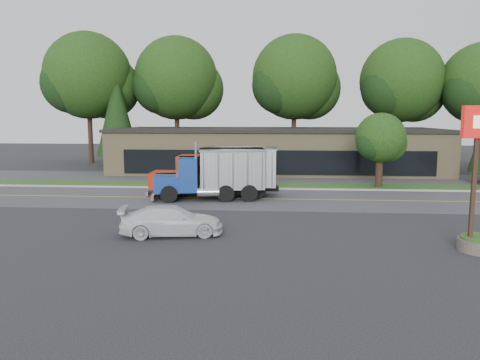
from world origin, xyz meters
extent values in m
plane|color=#36363B|center=(0.00, 0.00, 0.00)|extent=(140.00, 140.00, 0.00)
cube|color=#55555A|center=(0.00, 9.00, 0.00)|extent=(60.00, 8.00, 0.02)
cube|color=gold|center=(0.00, 9.00, 0.00)|extent=(60.00, 0.12, 0.01)
cube|color=#9E9E99|center=(0.00, 13.20, 0.00)|extent=(60.00, 0.30, 0.12)
cube|color=#27521C|center=(0.00, 15.00, 0.00)|extent=(60.00, 3.40, 0.03)
cube|color=#55555A|center=(0.00, 20.00, 0.00)|extent=(60.00, 7.00, 0.02)
cube|color=#9C885F|center=(2.00, 26.00, 2.00)|extent=(32.00, 12.00, 4.00)
cube|color=#332116|center=(10.00, -2.50, 2.60)|extent=(0.16, 0.16, 5.00)
cylinder|color=#382619|center=(-20.00, 32.00, 2.75)|extent=(0.56, 0.56, 5.49)
sphere|color=black|center=(-20.00, 32.00, 10.20)|extent=(10.04, 10.04, 10.04)
sphere|color=black|center=(-18.12, 33.26, 8.95)|extent=(7.53, 7.53, 7.53)
sphere|color=black|center=(-21.57, 31.06, 9.26)|extent=(6.91, 6.91, 6.91)
cylinder|color=#382619|center=(-10.00, 34.00, 2.69)|extent=(0.56, 0.56, 5.38)
sphere|color=black|center=(-10.00, 34.00, 10.00)|extent=(9.84, 9.84, 9.84)
sphere|color=black|center=(-8.15, 35.23, 8.77)|extent=(7.38, 7.38, 7.38)
sphere|color=black|center=(-11.54, 33.08, 9.08)|extent=(6.77, 6.77, 6.77)
cylinder|color=#382619|center=(4.00, 34.00, 2.70)|extent=(0.56, 0.56, 5.40)
sphere|color=black|center=(4.00, 34.00, 10.02)|extent=(9.87, 9.87, 9.87)
sphere|color=black|center=(5.85, 35.23, 8.79)|extent=(7.40, 7.40, 7.40)
sphere|color=black|center=(2.46, 33.08, 9.10)|extent=(6.78, 6.78, 6.78)
cylinder|color=#382619|center=(16.00, 33.00, 2.56)|extent=(0.56, 0.56, 5.11)
sphere|color=black|center=(16.00, 33.00, 9.49)|extent=(9.35, 9.35, 9.35)
sphere|color=black|center=(17.75, 34.17, 8.32)|extent=(7.01, 7.01, 7.01)
sphere|color=black|center=(14.54, 32.12, 8.62)|extent=(6.43, 6.43, 6.43)
cylinder|color=#382619|center=(24.00, 31.00, 2.41)|extent=(0.56, 0.56, 4.83)
sphere|color=black|center=(22.62, 30.17, 8.14)|extent=(6.07, 6.07, 6.07)
cylinder|color=#382619|center=(-16.00, 30.00, 0.50)|extent=(0.44, 0.44, 1.00)
cone|color=black|center=(-16.00, 30.00, 5.89)|extent=(4.71, 4.71, 9.64)
cylinder|color=#382619|center=(10.00, 15.00, 1.05)|extent=(0.56, 0.56, 2.09)
sphere|color=black|center=(10.00, 15.00, 3.89)|extent=(3.83, 3.83, 3.83)
sphere|color=black|center=(10.72, 15.48, 3.41)|extent=(2.87, 2.87, 2.87)
sphere|color=black|center=(9.40, 14.64, 3.53)|extent=(2.63, 2.63, 2.63)
cube|color=black|center=(-2.03, 10.01, 0.57)|extent=(8.42, 1.18, 0.28)
cube|color=#B0230C|center=(-5.68, 9.93, 1.12)|extent=(2.06, 2.34, 1.10)
cube|color=#B0230C|center=(-4.03, 9.96, 1.72)|extent=(1.51, 2.43, 2.20)
cube|color=black|center=(-4.67, 9.95, 2.12)|extent=(0.10, 2.10, 0.90)
cube|color=silver|center=(-0.57, 10.04, 2.02)|extent=(5.07, 2.61, 2.50)
cube|color=silver|center=(-0.57, 10.04, 3.32)|extent=(5.23, 2.76, 0.12)
cylinder|color=black|center=(-5.52, 11.08, 0.57)|extent=(1.11, 0.37, 1.10)
cylinder|color=black|center=(-5.47, 8.78, 0.57)|extent=(1.11, 0.37, 1.10)
cylinder|color=black|center=(-0.22, 11.19, 0.57)|extent=(1.11, 0.37, 1.10)
cylinder|color=black|center=(-0.18, 8.89, 0.57)|extent=(1.11, 0.37, 1.10)
cube|color=black|center=(-2.18, 8.69, 0.57)|extent=(7.05, 2.13, 0.28)
cube|color=navy|center=(-5.17, 8.20, 1.12)|extent=(2.02, 2.54, 1.10)
cube|color=navy|center=(-3.83, 8.42, 1.72)|extent=(1.59, 2.57, 2.20)
cube|color=black|center=(-4.35, 8.33, 2.12)|extent=(0.40, 2.08, 0.90)
cube|color=silver|center=(-0.98, 8.89, 2.02)|extent=(4.53, 3.15, 2.50)
cube|color=silver|center=(-0.98, 8.89, 3.32)|extent=(4.70, 3.32, 0.12)
cylinder|color=black|center=(-5.21, 9.35, 0.57)|extent=(1.14, 0.53, 1.10)
cylinder|color=black|center=(-4.84, 7.09, 0.57)|extent=(1.14, 0.53, 1.10)
cylinder|color=black|center=(-0.87, 10.07, 0.57)|extent=(1.14, 0.53, 1.10)
cylinder|color=black|center=(-0.49, 7.81, 0.57)|extent=(1.14, 0.53, 1.10)
imported|color=silver|center=(-2.86, -0.90, 0.69)|extent=(5.05, 2.83, 1.38)
camera|label=1|loc=(2.00, -21.95, 5.53)|focal=35.00mm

